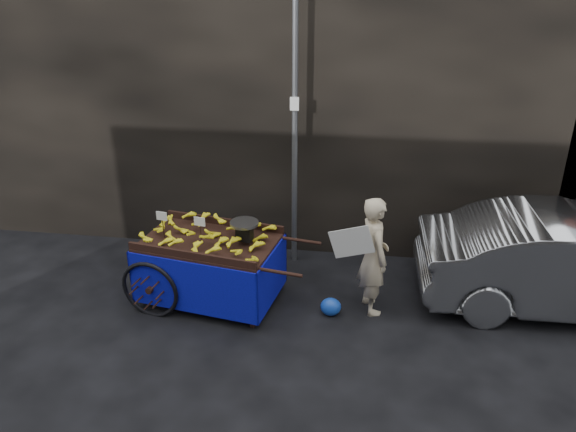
% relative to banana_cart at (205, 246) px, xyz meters
% --- Properties ---
extents(ground, '(80.00, 80.00, 0.00)m').
position_rel_banana_cart_xyz_m(ground, '(0.70, -0.07, -0.79)').
color(ground, black).
rests_on(ground, ground).
extents(building_wall, '(13.50, 2.00, 5.00)m').
position_rel_banana_cart_xyz_m(building_wall, '(1.09, 2.53, 1.71)').
color(building_wall, black).
rests_on(building_wall, ground).
extents(street_pole, '(0.12, 0.10, 4.00)m').
position_rel_banana_cart_xyz_m(street_pole, '(1.00, 1.23, 1.22)').
color(street_pole, slate).
rests_on(street_pole, ground).
extents(banana_cart, '(2.50, 1.44, 1.28)m').
position_rel_banana_cart_xyz_m(banana_cart, '(0.00, 0.00, 0.00)').
color(banana_cart, black).
rests_on(banana_cart, ground).
extents(vendor, '(0.85, 0.66, 1.57)m').
position_rel_banana_cart_xyz_m(vendor, '(2.15, 0.07, -0.00)').
color(vendor, beige).
rests_on(vendor, ground).
extents(plastic_bag, '(0.27, 0.21, 0.24)m').
position_rel_banana_cart_xyz_m(plastic_bag, '(1.65, -0.16, -0.67)').
color(plastic_bag, '#1843B4').
rests_on(plastic_bag, ground).
extents(parked_car, '(3.94, 1.48, 1.29)m').
position_rel_banana_cart_xyz_m(parked_car, '(4.71, 0.49, -0.15)').
color(parked_car, '#AAACB1').
rests_on(parked_car, ground).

